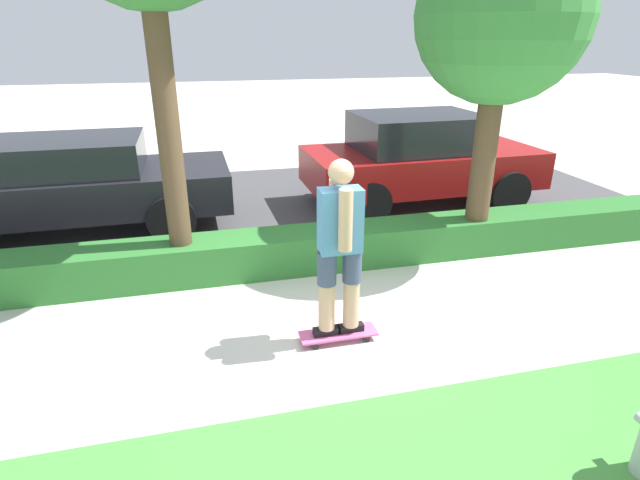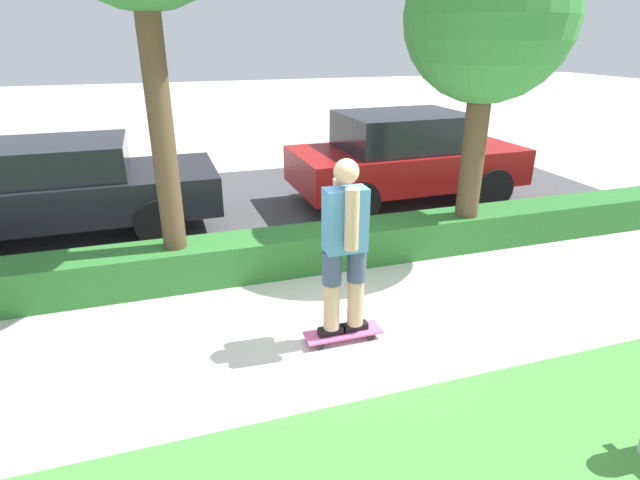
{
  "view_description": "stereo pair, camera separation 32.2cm",
  "coord_description": "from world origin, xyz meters",
  "px_view_note": "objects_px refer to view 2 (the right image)",
  "views": [
    {
      "loc": [
        -1.15,
        -4.1,
        2.78
      ],
      "look_at": [
        0.01,
        0.6,
        0.78
      ],
      "focal_mm": 28.0,
      "sensor_mm": 36.0,
      "label": 1
    },
    {
      "loc": [
        -1.46,
        -4.02,
        2.78
      ],
      "look_at": [
        0.01,
        0.6,
        0.78
      ],
      "focal_mm": 28.0,
      "sensor_mm": 36.0,
      "label": 2
    }
  ],
  "objects_px": {
    "skateboard": "(343,333)",
    "skater_person": "(345,245)",
    "tree_mid": "(489,20)",
    "parked_car_middle": "(405,156)",
    "parked_car_front": "(50,188)"
  },
  "relations": [
    {
      "from": "skater_person",
      "to": "parked_car_front",
      "type": "relative_size",
      "value": 0.37
    },
    {
      "from": "skateboard",
      "to": "skater_person",
      "type": "distance_m",
      "value": 0.93
    },
    {
      "from": "skateboard",
      "to": "skater_person",
      "type": "height_order",
      "value": "skater_person"
    },
    {
      "from": "skater_person",
      "to": "parked_car_middle",
      "type": "xyz_separation_m",
      "value": [
        2.54,
        3.84,
        -0.19
      ]
    },
    {
      "from": "skateboard",
      "to": "parked_car_front",
      "type": "xyz_separation_m",
      "value": [
        -3.08,
        3.81,
        0.68
      ]
    },
    {
      "from": "skateboard",
      "to": "parked_car_front",
      "type": "bearing_deg",
      "value": 128.94
    },
    {
      "from": "tree_mid",
      "to": "skateboard",
      "type": "bearing_deg",
      "value": -145.62
    },
    {
      "from": "skateboard",
      "to": "parked_car_middle",
      "type": "height_order",
      "value": "parked_car_middle"
    },
    {
      "from": "parked_car_front",
      "to": "parked_car_middle",
      "type": "bearing_deg",
      "value": -0.5
    },
    {
      "from": "tree_mid",
      "to": "parked_car_front",
      "type": "relative_size",
      "value": 0.87
    },
    {
      "from": "skateboard",
      "to": "tree_mid",
      "type": "bearing_deg",
      "value": 34.38
    },
    {
      "from": "parked_car_middle",
      "to": "skateboard",
      "type": "bearing_deg",
      "value": -125.03
    },
    {
      "from": "skateboard",
      "to": "tree_mid",
      "type": "distance_m",
      "value": 4.07
    },
    {
      "from": "skateboard",
      "to": "skater_person",
      "type": "relative_size",
      "value": 0.44
    },
    {
      "from": "skateboard",
      "to": "parked_car_front",
      "type": "relative_size",
      "value": 0.17
    }
  ]
}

